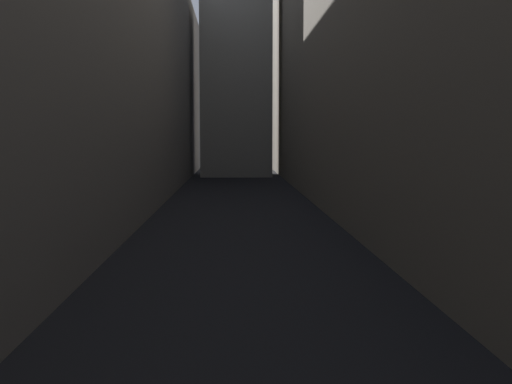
{
  "coord_description": "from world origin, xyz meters",
  "views": [
    {
      "loc": [
        -0.41,
        9.78,
        4.93
      ],
      "look_at": [
        0.0,
        20.47,
        3.95
      ],
      "focal_mm": 42.59,
      "sensor_mm": 36.0,
      "label": 1
    }
  ],
  "objects": [
    {
      "name": "ground_plane",
      "position": [
        0.0,
        48.0,
        0.0
      ],
      "size": [
        264.0,
        264.0,
        0.0
      ],
      "primitive_type": "plane",
      "color": "black"
    },
    {
      "name": "building_block_left",
      "position": [
        -12.0,
        50.0,
        10.83
      ],
      "size": [
        13.0,
        108.0,
        21.66
      ],
      "primitive_type": "cube",
      "color": "slate",
      "rests_on": "ground"
    },
    {
      "name": "building_block_right",
      "position": [
        13.2,
        50.0,
        12.81
      ],
      "size": [
        15.41,
        108.0,
        25.61
      ],
      "primitive_type": "cube",
      "color": "#756B5B",
      "rests_on": "ground"
    }
  ]
}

